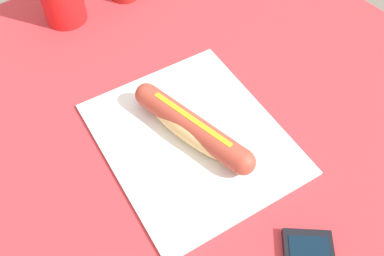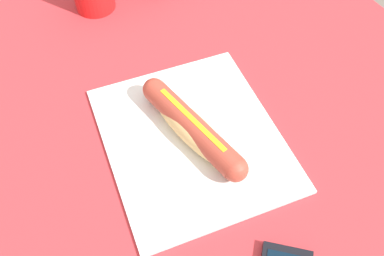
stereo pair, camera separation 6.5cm
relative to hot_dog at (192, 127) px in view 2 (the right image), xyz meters
The scene contains 3 objects.
dining_table 0.16m from the hot_dog, 43.78° to the left, with size 1.11×0.96×0.73m.
paper_wrapper 0.03m from the hot_dog, ahead, with size 0.32×0.27×0.01m, color silver.
hot_dog is the anchor object (origin of this frame).
Camera 2 is at (0.31, -0.22, 1.29)m, focal length 39.56 mm.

